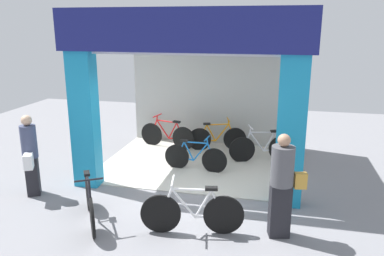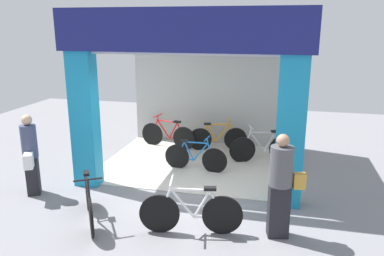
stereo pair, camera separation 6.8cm
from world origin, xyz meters
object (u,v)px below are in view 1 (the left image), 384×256
object	(u,v)px
bicycle_inside_0	(195,157)
bicycle_inside_2	(167,135)
pedestrian_1	(30,156)
bicycle_inside_1	(217,138)
bicycle_parked_0	(192,212)
bicycle_inside_3	(262,148)
bicycle_parked_1	(90,202)
pedestrian_0	(282,184)

from	to	relation	value
bicycle_inside_0	bicycle_inside_2	distance (m)	1.92
bicycle_inside_2	pedestrian_1	xyz separation A→B (m)	(-1.75, -3.58, 0.48)
pedestrian_1	bicycle_inside_1	bearing A→B (deg)	49.44
bicycle_inside_0	bicycle_inside_2	xyz separation A→B (m)	(-1.14, 1.55, 0.03)
bicycle_inside_0	bicycle_parked_0	world-z (taller)	bicycle_parked_0
bicycle_inside_3	pedestrian_1	xyz separation A→B (m)	(-4.39, -3.03, 0.47)
bicycle_inside_3	bicycle_parked_1	size ratio (longest dim) A/B	1.09
bicycle_inside_0	pedestrian_0	distance (m)	3.24
bicycle_inside_2	pedestrian_0	bearing A→B (deg)	-52.58
bicycle_inside_0	bicycle_parked_0	size ratio (longest dim) A/B	0.90
bicycle_inside_2	pedestrian_0	xyz separation A→B (m)	(3.10, -4.06, 0.54)
bicycle_inside_3	bicycle_parked_1	world-z (taller)	bicycle_parked_1
bicycle_inside_1	bicycle_parked_0	world-z (taller)	bicycle_parked_0
bicycle_parked_0	pedestrian_1	xyz separation A→B (m)	(-3.46, 0.72, 0.46)
pedestrian_0	pedestrian_1	xyz separation A→B (m)	(-4.86, 0.48, -0.07)
bicycle_inside_0	bicycle_inside_1	bearing A→B (deg)	81.32
bicycle_inside_0	bicycle_inside_3	world-z (taller)	bicycle_inside_3
bicycle_inside_3	pedestrian_0	world-z (taller)	pedestrian_0
bicycle_inside_0	bicycle_inside_3	size ratio (longest dim) A/B	0.95
pedestrian_0	bicycle_inside_2	bearing A→B (deg)	127.42
bicycle_inside_1	pedestrian_0	size ratio (longest dim) A/B	0.89
bicycle_inside_2	bicycle_inside_3	bearing A→B (deg)	-11.87
bicycle_parked_0	bicycle_parked_1	xyz separation A→B (m)	(-1.82, -0.03, -0.01)
bicycle_inside_2	bicycle_inside_3	world-z (taller)	bicycle_inside_3
bicycle_inside_0	pedestrian_0	size ratio (longest dim) A/B	0.88
bicycle_inside_3	pedestrian_1	distance (m)	5.35
pedestrian_0	bicycle_parked_1	bearing A→B (deg)	-175.05
bicycle_inside_2	pedestrian_0	world-z (taller)	pedestrian_0
bicycle_inside_1	bicycle_inside_3	size ratio (longest dim) A/B	0.97
bicycle_inside_3	bicycle_parked_0	distance (m)	3.86
bicycle_parked_0	pedestrian_0	distance (m)	1.52
bicycle_inside_2	bicycle_parked_1	bearing A→B (deg)	-91.51
bicycle_inside_1	pedestrian_1	distance (m)	4.86
pedestrian_0	bicycle_inside_3	bearing A→B (deg)	97.67
bicycle_inside_1	bicycle_inside_0	bearing A→B (deg)	-98.68
bicycle_inside_3	bicycle_parked_0	world-z (taller)	bicycle_parked_0
bicycle_inside_1	pedestrian_0	xyz separation A→B (m)	(1.72, -4.15, 0.55)
bicycle_inside_3	bicycle_parked_0	bearing A→B (deg)	-103.87
bicycle_inside_1	bicycle_parked_0	distance (m)	4.41
bicycle_inside_0	bicycle_inside_1	distance (m)	1.65
bicycle_inside_3	bicycle_parked_1	bearing A→B (deg)	-125.97
bicycle_inside_2	bicycle_parked_0	xyz separation A→B (m)	(1.71, -4.30, 0.01)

